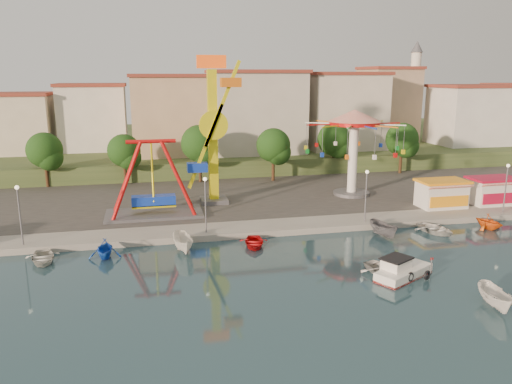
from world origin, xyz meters
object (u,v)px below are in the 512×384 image
object	(u,v)px
wave_swinger	(354,133)
kamikaze_tower	(215,134)
cabin_motorboat	(402,272)
pirate_ship_ride	(153,180)
skiff	(496,298)
rowboat_a	(387,271)

from	to	relation	value
wave_swinger	kamikaze_tower	bearing A→B (deg)	-178.71
wave_swinger	cabin_motorboat	distance (m)	25.58
pirate_ship_ride	skiff	world-z (taller)	pirate_ship_ride
kamikaze_tower	cabin_motorboat	xyz separation A→B (m)	(10.86, -23.26, -8.10)
kamikaze_tower	wave_swinger	distance (m)	16.84
kamikaze_tower	rowboat_a	bearing A→B (deg)	-66.36
kamikaze_tower	wave_swinger	size ratio (longest dim) A/B	1.42
wave_swinger	cabin_motorboat	bearing A→B (deg)	-104.16
wave_swinger	cabin_motorboat	size ratio (longest dim) A/B	2.18
wave_swinger	cabin_motorboat	world-z (taller)	wave_swinger
pirate_ship_ride	kamikaze_tower	bearing A→B (deg)	27.26
cabin_motorboat	kamikaze_tower	bearing A→B (deg)	86.65
pirate_ship_ride	cabin_motorboat	size ratio (longest dim) A/B	1.88
wave_swinger	skiff	bearing A→B (deg)	-94.85
pirate_ship_ride	wave_swinger	distance (m)	24.55
skiff	rowboat_a	bearing A→B (deg)	134.18
cabin_motorboat	rowboat_a	world-z (taller)	cabin_motorboat
rowboat_a	skiff	bearing A→B (deg)	-75.98
pirate_ship_ride	wave_swinger	bearing A→B (deg)	9.57
wave_swinger	rowboat_a	xyz separation A→B (m)	(-6.90, -23.08, -7.77)
pirate_ship_ride	cabin_motorboat	distance (m)	26.87
wave_swinger	rowboat_a	distance (m)	25.31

